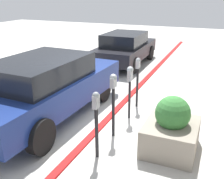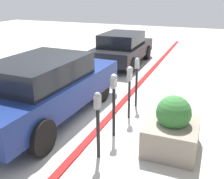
% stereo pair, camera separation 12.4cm
% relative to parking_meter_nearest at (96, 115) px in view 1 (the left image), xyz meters
% --- Properties ---
extents(ground_plane, '(40.00, 40.00, 0.00)m').
position_rel_parking_meter_nearest_xyz_m(ground_plane, '(1.38, 0.38, -0.91)').
color(ground_plane, beige).
extents(curb_strip, '(24.50, 0.16, 0.04)m').
position_rel_parking_meter_nearest_xyz_m(curb_strip, '(1.38, 0.46, -0.89)').
color(curb_strip, red).
rests_on(curb_strip, ground_plane).
extents(parking_meter_nearest, '(0.16, 0.13, 1.39)m').
position_rel_parking_meter_nearest_xyz_m(parking_meter_nearest, '(0.00, 0.00, 0.00)').
color(parking_meter_nearest, black).
rests_on(parking_meter_nearest, ground_plane).
extents(parking_meter_second, '(0.18, 0.15, 1.48)m').
position_rel_parking_meter_nearest_xyz_m(parking_meter_second, '(0.88, 0.02, 0.11)').
color(parking_meter_second, black).
rests_on(parking_meter_second, ground_plane).
extents(parking_meter_middle, '(0.19, 0.16, 1.40)m').
position_rel_parking_meter_nearest_xyz_m(parking_meter_middle, '(1.87, -0.02, 0.12)').
color(parking_meter_middle, black).
rests_on(parking_meter_middle, ground_plane).
extents(parking_meter_fourth, '(0.15, 0.13, 1.43)m').
position_rel_parking_meter_nearest_xyz_m(parking_meter_fourth, '(2.65, 0.02, 0.05)').
color(parking_meter_fourth, black).
rests_on(parking_meter_fourth, ground_plane).
extents(planter_box, '(1.21, 1.05, 1.19)m').
position_rel_parking_meter_nearest_xyz_m(planter_box, '(0.81, -1.30, -0.44)').
color(planter_box, gray).
rests_on(planter_box, ground_plane).
extents(parked_car_middle, '(4.87, 2.12, 1.60)m').
position_rel_parking_meter_nearest_xyz_m(parked_car_middle, '(1.11, 1.99, -0.06)').
color(parked_car_middle, navy).
rests_on(parked_car_middle, ground_plane).
extents(parked_car_rear, '(4.12, 1.82, 1.43)m').
position_rel_parking_meter_nearest_xyz_m(parked_car_rear, '(6.94, 1.95, -0.16)').
color(parked_car_rear, black).
rests_on(parked_car_rear, ground_plane).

